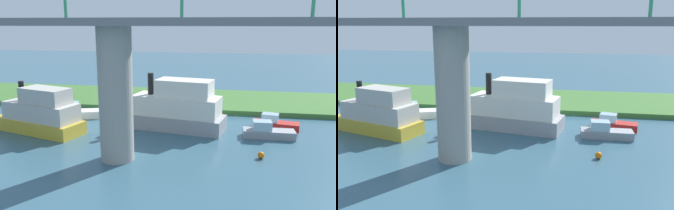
% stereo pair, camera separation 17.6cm
% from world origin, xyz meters
% --- Properties ---
extents(ground_plane, '(160.00, 160.00, 0.00)m').
position_xyz_m(ground_plane, '(0.00, 0.00, 0.00)').
color(ground_plane, '#386075').
extents(grassy_bank, '(80.00, 12.00, 0.50)m').
position_xyz_m(grassy_bank, '(0.00, -6.00, 0.25)').
color(grassy_bank, '#427533').
rests_on(grassy_bank, ground).
extents(bridge_pylon, '(2.37, 2.37, 9.36)m').
position_xyz_m(bridge_pylon, '(2.87, 14.09, 4.68)').
color(bridge_pylon, '#9E998E').
rests_on(bridge_pylon, ground).
extents(bridge_span, '(60.04, 4.30, 3.25)m').
position_xyz_m(bridge_span, '(2.87, 14.07, 9.85)').
color(bridge_span, slate).
rests_on(bridge_span, bridge_pylon).
extents(person_on_bank, '(0.45, 0.45, 1.39)m').
position_xyz_m(person_on_bank, '(4.22, -0.99, 1.20)').
color(person_on_bank, '#2D334C').
rests_on(person_on_bank, grassy_bank).
extents(mooring_post, '(0.20, 0.20, 0.98)m').
position_xyz_m(mooring_post, '(0.37, -0.53, 0.99)').
color(mooring_post, brown).
rests_on(mooring_post, grassy_bank).
extents(motorboat_white, '(10.31, 5.02, 5.05)m').
position_xyz_m(motorboat_white, '(0.13, 5.80, 1.87)').
color(motorboat_white, '#99999E').
rests_on(motorboat_white, ground).
extents(riverboat_paddlewheel, '(4.31, 2.25, 1.37)m').
position_xyz_m(riverboat_paddlewheel, '(-9.02, 4.19, 0.49)').
color(riverboat_paddlewheel, red).
rests_on(riverboat_paddlewheel, ground).
extents(houseboat_blue, '(5.23, 3.22, 1.64)m').
position_xyz_m(houseboat_blue, '(10.79, 3.98, 0.59)').
color(houseboat_blue, white).
rests_on(houseboat_blue, ground).
extents(motorboat_red, '(9.18, 5.33, 4.45)m').
position_xyz_m(motorboat_red, '(11.73, 9.02, 1.65)').
color(motorboat_red, gold).
rests_on(motorboat_red, ground).
extents(skiff_small, '(4.33, 1.61, 1.43)m').
position_xyz_m(skiff_small, '(-8.11, 7.05, 0.51)').
color(skiff_small, '#99999E').
rests_on(skiff_small, ground).
extents(marker_buoy, '(0.50, 0.50, 0.50)m').
position_xyz_m(marker_buoy, '(-7.27, 12.14, 0.25)').
color(marker_buoy, orange).
rests_on(marker_buoy, ground).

